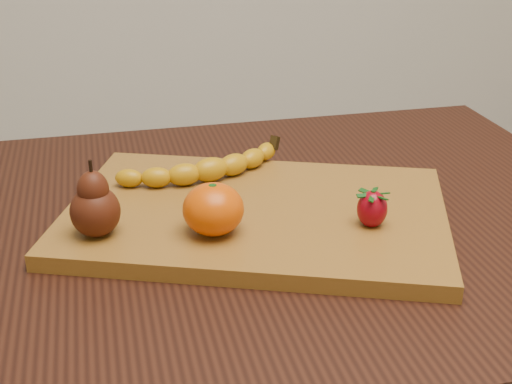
{
  "coord_description": "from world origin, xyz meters",
  "views": [
    {
      "loc": [
        -0.15,
        -0.76,
        1.15
      ],
      "look_at": [
        0.03,
        -0.01,
        0.8
      ],
      "focal_mm": 50.0,
      "sensor_mm": 36.0,
      "label": 1
    }
  ],
  "objects": [
    {
      "name": "table",
      "position": [
        0.0,
        0.0,
        0.66
      ],
      "size": [
        1.0,
        0.7,
        0.76
      ],
      "color": "black",
      "rests_on": "ground"
    },
    {
      "name": "cutting_board",
      "position": [
        0.03,
        -0.01,
        0.77
      ],
      "size": [
        0.53,
        0.44,
        0.02
      ],
      "primitive_type": "cube",
      "rotation": [
        0.0,
        0.0,
        -0.37
      ],
      "color": "brown",
      "rests_on": "table"
    },
    {
      "name": "banana",
      "position": [
        -0.01,
        0.08,
        0.8
      ],
      "size": [
        0.21,
        0.1,
        0.03
      ],
      "primitive_type": null,
      "rotation": [
        0.0,
        0.0,
        0.26
      ],
      "color": "#C18B09",
      "rests_on": "cutting_board"
    },
    {
      "name": "pear",
      "position": [
        -0.16,
        -0.04,
        0.82
      ],
      "size": [
        0.07,
        0.07,
        0.09
      ],
      "primitive_type": null,
      "rotation": [
        0.0,
        0.0,
        0.4
      ],
      "color": "#44190A",
      "rests_on": "cutting_board"
    },
    {
      "name": "mandarin",
      "position": [
        -0.03,
        -0.07,
        0.81
      ],
      "size": [
        0.08,
        0.08,
        0.06
      ],
      "primitive_type": "ellipsoid",
      "rotation": [
        0.0,
        0.0,
        -0.17
      ],
      "color": "#CF4902",
      "rests_on": "cutting_board"
    },
    {
      "name": "strawberry",
      "position": [
        0.14,
        -0.09,
        0.8
      ],
      "size": [
        0.03,
        0.03,
        0.04
      ],
      "primitive_type": null,
      "rotation": [
        0.0,
        0.0,
        -0.01
      ],
      "color": "maroon",
      "rests_on": "cutting_board"
    }
  ]
}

